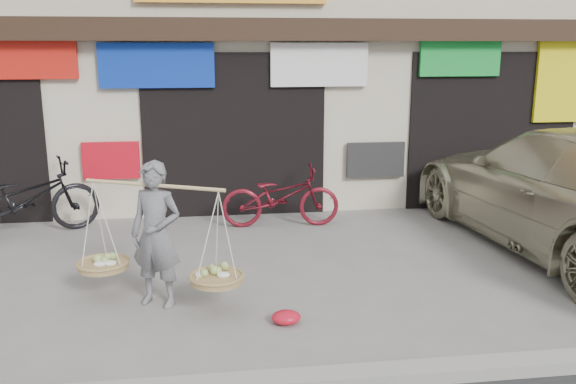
{
  "coord_description": "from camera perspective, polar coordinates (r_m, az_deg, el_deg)",
  "views": [
    {
      "loc": [
        -0.47,
        -6.55,
        2.81
      ],
      "look_at": [
        0.54,
        0.9,
        0.99
      ],
      "focal_mm": 38.0,
      "sensor_mm": 36.0,
      "label": 1
    }
  ],
  "objects": [
    {
      "name": "ground",
      "position": [
        7.14,
        -3.4,
        -9.62
      ],
      "size": [
        70.0,
        70.0,
        0.0
      ],
      "primitive_type": "plane",
      "color": "gray",
      "rests_on": "ground"
    },
    {
      "name": "kerb",
      "position": [
        5.33,
        -1.67,
        -17.45
      ],
      "size": [
        70.0,
        0.25,
        0.12
      ],
      "primitive_type": "cube",
      "color": "gray",
      "rests_on": "ground"
    },
    {
      "name": "shophouse_block",
      "position": [
        12.99,
        -5.9,
        16.32
      ],
      "size": [
        14.0,
        6.32,
        7.0
      ],
      "color": "beige",
      "rests_on": "ground"
    },
    {
      "name": "street_vendor",
      "position": [
        6.79,
        -12.21,
        -4.45
      ],
      "size": [
        1.83,
        1.15,
        1.62
      ],
      "rotation": [
        0.0,
        0.0,
        -0.43
      ],
      "color": "slate",
      "rests_on": "ground"
    },
    {
      "name": "bike_0",
      "position": [
        9.9,
        -23.41,
        -0.63
      ],
      "size": [
        2.29,
        1.57,
        1.14
      ],
      "primitive_type": "imported",
      "rotation": [
        0.0,
        0.0,
        1.99
      ],
      "color": "black",
      "rests_on": "ground"
    },
    {
      "name": "bike_2",
      "position": [
        9.61,
        -0.7,
        -0.42
      ],
      "size": [
        1.87,
        0.73,
        0.97
      ],
      "primitive_type": "imported",
      "rotation": [
        0.0,
        0.0,
        1.52
      ],
      "color": "maroon",
      "rests_on": "ground"
    },
    {
      "name": "suv",
      "position": [
        9.27,
        25.32,
        0.23
      ],
      "size": [
        2.95,
        6.24,
        1.76
      ],
      "rotation": [
        0.0,
        0.0,
        3.22
      ],
      "color": "#B7B193",
      "rests_on": "ground"
    },
    {
      "name": "red_bag",
      "position": [
        6.43,
        -0.17,
        -11.65
      ],
      "size": [
        0.31,
        0.25,
        0.14
      ],
      "primitive_type": "ellipsoid",
      "color": "red",
      "rests_on": "ground"
    }
  ]
}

